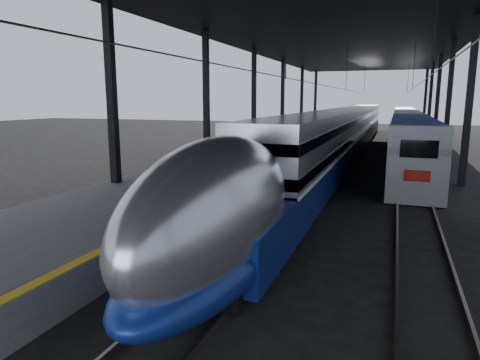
% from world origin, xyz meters
% --- Properties ---
extents(ground, '(160.00, 160.00, 0.00)m').
position_xyz_m(ground, '(0.00, 0.00, 0.00)').
color(ground, black).
rests_on(ground, ground).
extents(platform, '(6.00, 80.00, 1.00)m').
position_xyz_m(platform, '(-3.50, 20.00, 0.50)').
color(platform, '#4C4C4F').
rests_on(platform, ground).
extents(yellow_strip, '(0.30, 80.00, 0.01)m').
position_xyz_m(yellow_strip, '(-0.70, 20.00, 1.00)').
color(yellow_strip, gold).
rests_on(yellow_strip, platform).
extents(rails, '(6.52, 80.00, 0.16)m').
position_xyz_m(rails, '(4.50, 20.00, 0.08)').
color(rails, slate).
rests_on(rails, ground).
extents(canopy, '(18.00, 75.00, 9.47)m').
position_xyz_m(canopy, '(1.90, 20.00, 9.12)').
color(canopy, black).
rests_on(canopy, ground).
extents(tgv_train, '(2.77, 65.20, 3.97)m').
position_xyz_m(tgv_train, '(2.00, 25.90, 1.85)').
color(tgv_train, '#B4B6BB').
rests_on(tgv_train, ground).
extents(second_train, '(2.60, 56.05, 3.57)m').
position_xyz_m(second_train, '(7.00, 36.25, 1.81)').
color(second_train, navy).
rests_on(second_train, ground).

